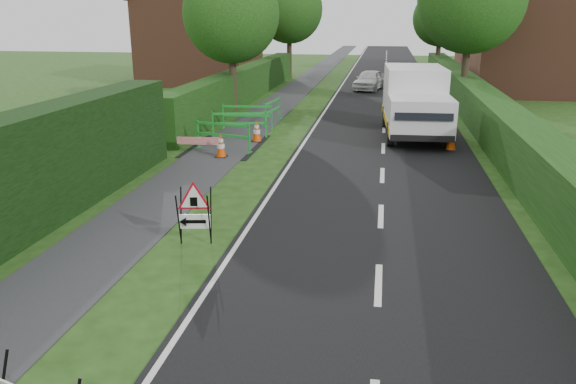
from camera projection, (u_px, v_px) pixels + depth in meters
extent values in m
plane|color=#203E11|center=(222.00, 301.00, 9.14)|extent=(120.00, 120.00, 0.00)
cube|color=black|center=(386.00, 78.00, 41.64)|extent=(6.00, 90.00, 0.02)
cube|color=#2D2D30|center=(312.00, 76.00, 42.52)|extent=(2.00, 90.00, 0.02)
cube|color=#14380F|center=(246.00, 100.00, 30.62)|extent=(1.00, 24.00, 1.80)
cube|color=#14380F|center=(482.00, 128.00, 23.14)|extent=(1.20, 50.00, 1.50)
cube|color=brown|center=(201.00, 41.00, 38.11)|extent=(7.00, 7.00, 5.50)
cube|color=brown|center=(535.00, 45.00, 32.87)|extent=(7.00, 7.00, 5.50)
cube|color=brown|center=(505.00, 37.00, 45.87)|extent=(7.00, 7.00, 5.50)
cylinder|color=#2D2116|center=(233.00, 85.00, 26.40)|extent=(0.36, 0.36, 2.62)
sphere|color=#123A0F|center=(231.00, 14.00, 25.44)|extent=(4.40, 4.40, 4.40)
cylinder|color=#2D2116|center=(464.00, 76.00, 28.35)|extent=(0.36, 0.36, 2.97)
cylinder|color=#2D2116|center=(289.00, 58.00, 41.41)|extent=(0.36, 0.36, 2.80)
sphere|color=#123A0F|center=(289.00, 9.00, 40.38)|extent=(4.80, 4.80, 4.80)
cylinder|color=#2D2116|center=(438.00, 59.00, 43.47)|extent=(0.36, 0.36, 2.45)
sphere|color=#123A0F|center=(441.00, 18.00, 42.56)|extent=(4.20, 4.20, 4.20)
cylinder|color=black|center=(179.00, 220.00, 11.09)|extent=(0.09, 0.35, 1.12)
cylinder|color=black|center=(181.00, 215.00, 11.36)|extent=(0.09, 0.35, 1.12)
cylinder|color=black|center=(209.00, 220.00, 11.10)|extent=(0.09, 0.35, 1.12)
cylinder|color=black|center=(211.00, 215.00, 11.37)|extent=(0.09, 0.35, 1.12)
cube|color=white|center=(195.00, 221.00, 11.24)|extent=(0.62, 0.13, 0.30)
cube|color=black|center=(195.00, 222.00, 11.22)|extent=(0.44, 0.09, 0.07)
cone|color=black|center=(183.00, 222.00, 11.22)|extent=(0.17, 0.20, 0.18)
cube|color=black|center=(194.00, 202.00, 11.09)|extent=(0.14, 0.04, 0.18)
cube|color=silver|center=(413.00, 94.00, 22.00)|extent=(2.35, 3.61, 2.09)
cube|color=silver|center=(420.00, 116.00, 19.61)|extent=(2.28, 2.37, 1.28)
cube|color=black|center=(424.00, 112.00, 18.49)|extent=(1.92, 0.35, 0.59)
cube|color=#E5A80C|center=(385.00, 119.00, 21.41)|extent=(0.30, 5.36, 0.26)
cube|color=#E5A80C|center=(444.00, 120.00, 21.17)|extent=(0.30, 5.36, 0.26)
cube|color=black|center=(422.00, 138.00, 18.77)|extent=(2.13, 0.24, 0.22)
cylinder|color=black|center=(391.00, 134.00, 19.87)|extent=(0.31, 0.88, 0.87)
cylinder|color=black|center=(447.00, 135.00, 19.65)|extent=(0.31, 0.88, 0.87)
cylinder|color=black|center=(386.00, 117.00, 23.18)|extent=(0.31, 0.88, 0.87)
cylinder|color=black|center=(434.00, 118.00, 22.96)|extent=(0.31, 0.88, 0.87)
cube|color=black|center=(450.00, 150.00, 19.32)|extent=(0.38, 0.38, 0.04)
cone|color=#EC4707|center=(451.00, 139.00, 19.20)|extent=(0.32, 0.32, 0.75)
cylinder|color=white|center=(451.00, 140.00, 19.21)|extent=(0.25, 0.25, 0.14)
cylinder|color=white|center=(452.00, 134.00, 19.16)|extent=(0.17, 0.17, 0.10)
cube|color=black|center=(448.00, 142.00, 20.50)|extent=(0.38, 0.38, 0.04)
cone|color=#EC4707|center=(449.00, 131.00, 20.38)|extent=(0.32, 0.32, 0.75)
cylinder|color=white|center=(449.00, 132.00, 20.39)|extent=(0.25, 0.25, 0.14)
cylinder|color=white|center=(450.00, 127.00, 20.33)|extent=(0.17, 0.17, 0.10)
cube|color=black|center=(439.00, 125.00, 23.68)|extent=(0.38, 0.38, 0.04)
cone|color=#EC4707|center=(440.00, 116.00, 23.56)|extent=(0.32, 0.32, 0.75)
cylinder|color=white|center=(440.00, 117.00, 23.57)|extent=(0.25, 0.25, 0.14)
cylinder|color=white|center=(440.00, 112.00, 23.52)|extent=(0.17, 0.17, 0.10)
cube|color=black|center=(221.00, 157.00, 18.37)|extent=(0.38, 0.38, 0.04)
cone|color=#EC4707|center=(221.00, 145.00, 18.25)|extent=(0.32, 0.32, 0.75)
cylinder|color=white|center=(221.00, 146.00, 18.26)|extent=(0.25, 0.25, 0.14)
cylinder|color=white|center=(221.00, 140.00, 18.21)|extent=(0.17, 0.17, 0.10)
cube|color=black|center=(257.00, 141.00, 20.63)|extent=(0.38, 0.38, 0.04)
cone|color=#EC4707|center=(257.00, 131.00, 20.51)|extent=(0.32, 0.32, 0.75)
cylinder|color=white|center=(257.00, 132.00, 20.52)|extent=(0.25, 0.25, 0.14)
cylinder|color=white|center=(257.00, 127.00, 20.47)|extent=(0.17, 0.17, 0.10)
cube|color=#1A932C|center=(198.00, 134.00, 19.48)|extent=(0.06, 0.06, 1.00)
cube|color=#1A932C|center=(249.00, 139.00, 18.73)|extent=(0.06, 0.06, 1.00)
cube|color=#1A932C|center=(222.00, 124.00, 18.98)|extent=(1.96, 0.52, 0.08)
cube|color=#1A932C|center=(223.00, 135.00, 19.09)|extent=(1.96, 0.52, 0.08)
cube|color=#1A932C|center=(198.00, 148.00, 19.63)|extent=(0.14, 0.35, 0.04)
cube|color=#1A932C|center=(249.00, 153.00, 18.88)|extent=(0.14, 0.35, 0.04)
cube|color=#1A932C|center=(213.00, 125.00, 21.11)|extent=(0.06, 0.06, 1.00)
cube|color=#1A932C|center=(266.00, 124.00, 21.27)|extent=(0.06, 0.06, 1.00)
cube|color=#1A932C|center=(239.00, 114.00, 21.06)|extent=(1.95, 0.55, 0.08)
cube|color=#1A932C|center=(240.00, 123.00, 21.17)|extent=(1.95, 0.55, 0.08)
cube|color=#1A932C|center=(213.00, 138.00, 21.25)|extent=(0.15, 0.35, 0.04)
cube|color=#1A932C|center=(266.00, 137.00, 21.41)|extent=(0.15, 0.35, 0.04)
cube|color=#1A932C|center=(223.00, 116.00, 22.91)|extent=(0.05, 0.05, 1.00)
cube|color=#1A932C|center=(272.00, 117.00, 22.73)|extent=(0.05, 0.05, 1.00)
cube|color=#1A932C|center=(247.00, 106.00, 22.69)|extent=(2.00, 0.20, 0.08)
cube|color=#1A932C|center=(247.00, 116.00, 22.80)|extent=(2.00, 0.20, 0.08)
cube|color=#1A932C|center=(223.00, 128.00, 23.05)|extent=(0.09, 0.35, 0.04)
cube|color=#1A932C|center=(272.00, 129.00, 22.88)|extent=(0.09, 0.35, 0.04)
cube|color=#1A932C|center=(265.00, 115.00, 23.15)|extent=(0.06, 0.06, 1.00)
cube|color=#1A932C|center=(279.00, 108.00, 24.97)|extent=(0.06, 0.06, 1.00)
cube|color=#1A932C|center=(272.00, 102.00, 23.93)|extent=(0.29, 1.99, 0.08)
cube|color=#1A932C|center=(272.00, 110.00, 24.05)|extent=(0.29, 1.99, 0.08)
cube|color=#1A932C|center=(265.00, 127.00, 23.29)|extent=(0.35, 0.10, 0.04)
cube|color=#1A932C|center=(279.00, 119.00, 25.12)|extent=(0.35, 0.10, 0.04)
cube|color=red|center=(200.00, 154.00, 18.83)|extent=(1.50, 0.15, 0.25)
imported|color=white|center=(369.00, 80.00, 34.77)|extent=(2.13, 3.82, 1.23)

